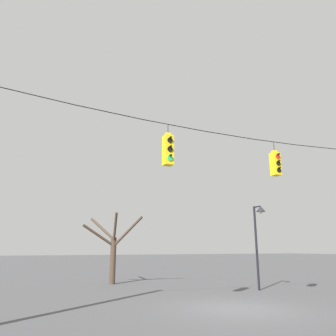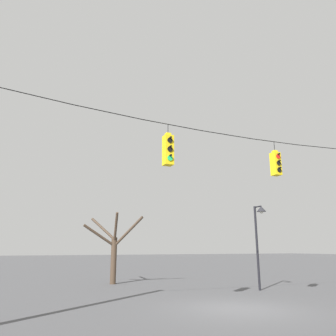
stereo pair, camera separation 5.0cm
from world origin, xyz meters
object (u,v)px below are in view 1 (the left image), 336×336
Objects in this scene: street_lamp at (259,226)px; bare_tree at (112,249)px; traffic_light_near_left_pole at (168,150)px; traffic_light_near_right_pole at (275,164)px.

street_lamp is 1.02× the size of bare_tree.
traffic_light_near_left_pole reaches higher than bare_tree.
bare_tree is at bearing 86.31° from traffic_light_near_left_pole.
bare_tree is at bearing 114.14° from traffic_light_near_right_pole.
bare_tree is (-4.43, 9.89, -3.55)m from traffic_light_near_right_pole.
traffic_light_near_left_pole is 0.36× the size of street_lamp.
traffic_light_near_right_pole is at bearing -0.01° from traffic_light_near_left_pole.
traffic_light_near_right_pole is 4.67m from street_lamp.
bare_tree is at bearing 134.86° from street_lamp.
traffic_light_near_left_pole is 8.13m from street_lamp.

